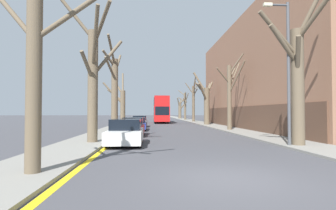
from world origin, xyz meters
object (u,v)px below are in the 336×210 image
street_tree_right_0 (297,77)px  parked_car_2 (137,124)px  street_tree_right_2 (206,102)px  street_tree_left_2 (114,90)px  double_decker_bus (161,108)px  street_tree_left_3 (121,104)px  parked_car_0 (126,133)px  street_tree_left_0 (36,57)px  street_tree_right_1 (230,93)px  lamp_post (287,66)px  street_tree_right_5 (180,109)px  parked_car_3 (140,121)px  street_tree_right_3 (193,101)px  parked_car_1 (133,127)px  street_tree_left_1 (93,76)px  street_tree_right_4 (185,105)px

street_tree_right_0 → parked_car_2: size_ratio=1.88×
street_tree_right_0 → street_tree_right_2: bearing=89.9°
street_tree_left_2 → double_decker_bus: (5.12, 21.40, -1.44)m
street_tree_left_3 → street_tree_right_0: (11.49, -20.23, 0.80)m
street_tree_left_3 → parked_car_0: street_tree_left_3 is taller
street_tree_left_3 → street_tree_left_0: bearing=-89.0°
street_tree_right_2 → parked_car_0: street_tree_right_2 is taller
street_tree_left_0 → street_tree_right_1: 21.02m
lamp_post → street_tree_right_5: bearing=89.2°
street_tree_left_0 → parked_car_2: (1.88, 19.36, -2.82)m
street_tree_right_0 → parked_car_3: size_ratio=1.96×
street_tree_right_2 → street_tree_right_3: size_ratio=0.90×
parked_car_1 → lamp_post: 12.00m
street_tree_right_2 → double_decker_bus: (-6.04, 9.30, -0.78)m
street_tree_right_0 → street_tree_right_5: street_tree_right_0 is taller
lamp_post → double_decker_bus: bearing=99.5°
street_tree_left_1 → street_tree_right_3: 35.02m
street_tree_left_3 → street_tree_right_5: bearing=72.9°
street_tree_right_2 → street_tree_right_4: 23.16m
double_decker_bus → parked_car_1: bearing=-97.2°
street_tree_right_3 → parked_car_3: street_tree_right_3 is taller
double_decker_bus → street_tree_left_0: bearing=-97.5°
street_tree_right_2 → parked_car_1: (-9.20, -15.71, -2.62)m
street_tree_right_1 → street_tree_right_0: bearing=-90.6°
street_tree_left_2 → street_tree_left_3: size_ratio=1.21×
street_tree_left_2 → street_tree_right_0: (11.13, -11.16, -0.23)m
street_tree_right_1 → parked_car_3: (-9.30, 7.84, -3.11)m
street_tree_left_0 → parked_car_1: size_ratio=1.79×
street_tree_left_2 → street_tree_right_3: size_ratio=1.01×
street_tree_left_1 → parked_car_0: street_tree_left_1 is taller
street_tree_right_5 → parked_car_1: bearing=-100.5°
street_tree_left_0 → street_tree_left_3: street_tree_left_0 is taller
street_tree_right_4 → street_tree_right_5: 12.06m
street_tree_right_0 → double_decker_bus: size_ratio=0.77×
street_tree_left_0 → street_tree_left_1: bearing=90.5°
street_tree_right_0 → lamp_post: (-0.57, -0.00, 0.59)m
street_tree_left_3 → street_tree_right_3: bearing=52.0°
street_tree_left_3 → street_tree_right_4: size_ratio=0.99×
street_tree_left_0 → parked_car_2: bearing=84.5°
street_tree_left_1 → parked_car_2: 12.27m
double_decker_bus → street_tree_right_4: bearing=66.4°
street_tree_right_0 → double_decker_bus: 33.13m
street_tree_right_4 → lamp_post: size_ratio=0.92×
double_decker_bus → street_tree_right_0: bearing=-79.5°
parked_car_1 → double_decker_bus: bearing=82.8°
street_tree_right_2 → street_tree_left_0: bearing=-111.0°
street_tree_left_0 → street_tree_right_3: (11.26, 40.85, 0.51)m
street_tree_right_4 → double_decker_bus: street_tree_right_4 is taller
street_tree_right_5 → lamp_post: bearing=-90.8°
street_tree_left_1 → parked_car_3: size_ratio=2.15×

